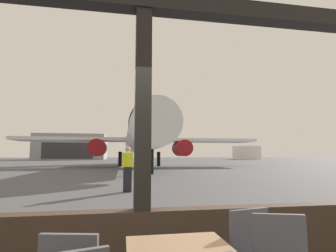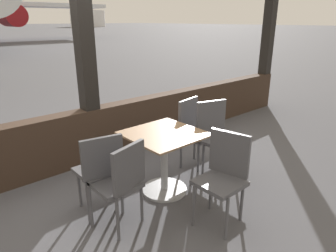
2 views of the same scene
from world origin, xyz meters
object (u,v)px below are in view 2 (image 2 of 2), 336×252
(cafe_chair_window_left, at_px, (100,167))
(fuel_storage_tank, at_px, (88,19))
(dining_table, at_px, (164,158))
(cafe_chair_side_extra, at_px, (194,128))
(cafe_chair_window_right, at_px, (121,179))
(cafe_chair_aisle_right, at_px, (215,132))
(cafe_chair_aisle_left, at_px, (224,171))

(cafe_chair_window_left, xyz_separation_m, fuel_storage_tank, (40.44, 77.92, 1.59))
(dining_table, relative_size, cafe_chair_side_extra, 0.85)
(dining_table, xyz_separation_m, cafe_chair_window_right, (-0.72, -0.23, 0.10))
(cafe_chair_aisle_right, distance_m, cafe_chair_side_extra, 0.32)
(cafe_chair_window_left, height_order, cafe_chair_aisle_left, cafe_chair_aisle_left)
(dining_table, height_order, cafe_chair_window_left, cafe_chair_window_left)
(cafe_chair_window_right, relative_size, cafe_chair_aisle_left, 0.97)
(dining_table, bearing_deg, cafe_chair_aisle_left, -83.97)
(cafe_chair_window_right, height_order, cafe_chair_aisle_left, cafe_chair_aisle_left)
(cafe_chair_window_right, distance_m, cafe_chair_aisle_right, 1.49)
(cafe_chair_aisle_left, xyz_separation_m, fuel_storage_tank, (39.61, 78.77, 1.59))
(cafe_chair_aisle_right, bearing_deg, fuel_storage_tank, 63.50)
(dining_table, bearing_deg, cafe_chair_window_left, 174.10)
(cafe_chair_window_left, height_order, cafe_chair_window_right, cafe_chair_window_left)
(cafe_chair_window_right, bearing_deg, dining_table, 18.00)
(cafe_chair_window_right, relative_size, cafe_chair_side_extra, 0.94)
(dining_table, relative_size, cafe_chair_window_right, 0.90)
(cafe_chair_side_extra, bearing_deg, cafe_chair_aisle_right, -82.27)
(cafe_chair_window_right, bearing_deg, cafe_chair_aisle_left, -33.91)
(cafe_chair_window_left, height_order, fuel_storage_tank, fuel_storage_tank)
(cafe_chair_aisle_right, height_order, cafe_chair_side_extra, cafe_chair_aisle_right)
(dining_table, xyz_separation_m, cafe_chair_window_left, (-0.76, 0.08, 0.11))
(cafe_chair_aisle_right, xyz_separation_m, cafe_chair_side_extra, (-0.04, 0.31, -0.02))
(dining_table, bearing_deg, cafe_chair_side_extra, 18.32)
(cafe_chair_aisle_left, distance_m, cafe_chair_aisle_right, 0.98)
(dining_table, bearing_deg, cafe_chair_window_right, -162.00)
(cafe_chair_window_right, distance_m, cafe_chair_aisle_left, 0.96)
(cafe_chair_window_left, distance_m, cafe_chair_side_extra, 1.49)
(cafe_chair_aisle_right, height_order, fuel_storage_tank, fuel_storage_tank)
(cafe_chair_window_left, bearing_deg, cafe_chair_aisle_right, -5.77)
(cafe_chair_window_left, distance_m, cafe_chair_aisle_right, 1.53)
(cafe_chair_side_extra, bearing_deg, fuel_storage_tank, 63.39)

